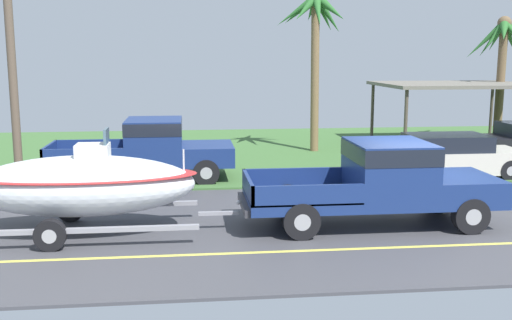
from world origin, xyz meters
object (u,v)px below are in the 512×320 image
at_px(parked_pickup_background, 154,147).
at_px(carport_awning, 454,86).
at_px(boat_on_trailer, 82,185).
at_px(palm_tree_mid, 315,26).
at_px(palm_tree_near_right, 504,47).
at_px(parked_sedan_far, 451,156).
at_px(pickup_truck_towing, 387,179).
at_px(utility_pole, 11,53).

relative_size(parked_pickup_background, carport_awning, 0.94).
relative_size(boat_on_trailer, palm_tree_mid, 0.96).
xyz_separation_m(parked_pickup_background, palm_tree_near_right, (14.98, 6.93, 3.16)).
distance_m(parked_pickup_background, parked_sedan_far, 9.45).
distance_m(pickup_truck_towing, palm_tree_mid, 11.42).
bearing_deg(parked_pickup_background, utility_pole, -167.45).
relative_size(pickup_truck_towing, utility_pole, 0.79).
height_order(pickup_truck_towing, palm_tree_near_right, palm_tree_near_right).
relative_size(pickup_truck_towing, boat_on_trailer, 0.98).
bearing_deg(pickup_truck_towing, utility_pole, 152.95).
bearing_deg(pickup_truck_towing, palm_tree_near_right, 53.28).
bearing_deg(boat_on_trailer, utility_pole, 118.37).
bearing_deg(palm_tree_mid, carport_awning, 9.30).
bearing_deg(carport_awning, parked_pickup_background, -153.89).
bearing_deg(palm_tree_mid, pickup_truck_towing, -92.78).
distance_m(carport_awning, utility_pole, 17.70).
xyz_separation_m(parked_pickup_background, carport_awning, (12.40, 6.08, 1.50)).
relative_size(pickup_truck_towing, parked_pickup_background, 1.02).
bearing_deg(utility_pole, pickup_truck_towing, -27.05).
bearing_deg(parked_pickup_background, palm_tree_mid, 39.57).
xyz_separation_m(boat_on_trailer, utility_pole, (-2.60, 4.81, 2.82)).
relative_size(pickup_truck_towing, palm_tree_mid, 0.94).
height_order(pickup_truck_towing, palm_tree_mid, palm_tree_mid).
bearing_deg(palm_tree_near_right, carport_awning, -161.74).
height_order(pickup_truck_towing, carport_awning, carport_awning).
bearing_deg(palm_tree_near_right, parked_sedan_far, -126.70).
relative_size(parked_pickup_background, palm_tree_mid, 0.92).
relative_size(carport_awning, palm_tree_near_right, 1.13).
distance_m(parked_sedan_far, utility_pole, 13.66).
bearing_deg(utility_pole, boat_on_trailer, -61.63).
distance_m(parked_pickup_background, palm_tree_mid, 8.84).
bearing_deg(pickup_truck_towing, parked_pickup_background, 134.60).
height_order(boat_on_trailer, parked_pickup_background, boat_on_trailer).
bearing_deg(parked_pickup_background, pickup_truck_towing, -45.40).
distance_m(parked_pickup_background, utility_pole, 4.85).
xyz_separation_m(carport_awning, palm_tree_near_right, (2.58, 0.85, 1.66)).
distance_m(pickup_truck_towing, utility_pole, 10.95).
bearing_deg(carport_awning, utility_pole, -156.88).
bearing_deg(utility_pole, carport_awning, 23.12).
xyz_separation_m(boat_on_trailer, palm_tree_near_right, (16.21, 12.59, 3.13)).
height_order(boat_on_trailer, palm_tree_near_right, palm_tree_near_right).
distance_m(carport_awning, palm_tree_mid, 6.83).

